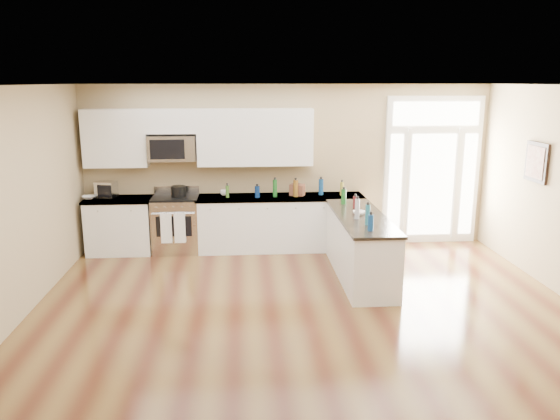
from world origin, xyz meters
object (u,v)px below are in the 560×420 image
kitchen_range (176,224)px  toaster_oven (106,190)px  peninsula_cabinet (360,248)px  stockpot (179,191)px

kitchen_range → toaster_oven: toaster_oven is taller
kitchen_range → toaster_oven: bearing=175.8°
peninsula_cabinet → toaster_oven: size_ratio=7.36×
stockpot → toaster_oven: toaster_oven is taller
kitchen_range → stockpot: bearing=23.4°
kitchen_range → peninsula_cabinet: bearing=-26.9°
peninsula_cabinet → stockpot: (-2.80, 1.47, 0.61)m
stockpot → peninsula_cabinet: bearing=-27.8°
kitchen_range → stockpot: (0.06, 0.03, 0.57)m
peninsula_cabinet → stockpot: stockpot is taller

